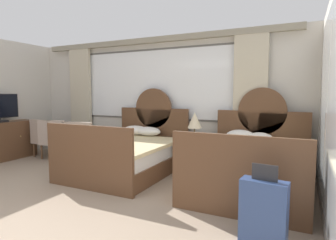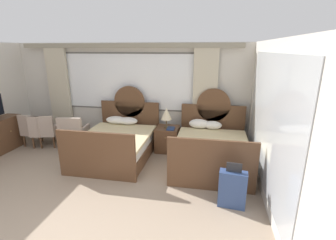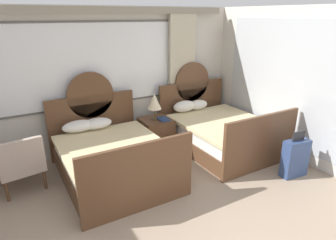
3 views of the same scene
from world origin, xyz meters
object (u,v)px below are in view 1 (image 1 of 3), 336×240
at_px(table_lamp_on_nightstand, 195,121).
at_px(armchair_by_window_centre, 56,138).
at_px(armchair_by_window_right, 48,137).
at_px(suitcase_on_floor, 263,211).
at_px(bed_near_window, 128,154).
at_px(armchair_by_window_left, 84,140).
at_px(book_on_nightstand, 199,140).
at_px(nightstand_between_beds, 196,156).
at_px(bed_near_mirror, 251,168).

relative_size(table_lamp_on_nightstand, armchair_by_window_centre, 0.58).
bearing_deg(armchair_by_window_right, suitcase_on_floor, -19.54).
height_order(bed_near_window, armchair_by_window_left, bed_near_window).
distance_m(book_on_nightstand, suitcase_on_floor, 2.43).
bearing_deg(bed_near_window, armchair_by_window_left, 168.05).
height_order(nightstand_between_beds, book_on_nightstand, book_on_nightstand).
distance_m(nightstand_between_beds, armchair_by_window_left, 2.47).
bearing_deg(armchair_by_window_centre, book_on_nightstand, 3.12).
relative_size(armchair_by_window_left, armchair_by_window_right, 1.00).
xyz_separation_m(bed_near_window, suitcase_on_floor, (2.61, -1.51, -0.02)).
height_order(nightstand_between_beds, armchair_by_window_left, armchair_by_window_left).
bearing_deg(nightstand_between_beds, armchair_by_window_left, -172.98).
distance_m(bed_near_mirror, armchair_by_window_left, 3.58).
distance_m(bed_near_window, nightstand_between_beds, 1.27).
relative_size(book_on_nightstand, armchair_by_window_centre, 0.29).
xyz_separation_m(book_on_nightstand, armchair_by_window_left, (-2.56, -0.19, -0.17)).
bearing_deg(table_lamp_on_nightstand, bed_near_window, -152.45).
distance_m(book_on_nightstand, armchair_by_window_centre, 3.41).
distance_m(table_lamp_on_nightstand, armchair_by_window_right, 3.59).
relative_size(bed_near_window, book_on_nightstand, 8.20).
bearing_deg(armchair_by_window_left, armchair_by_window_centre, 179.86).
bearing_deg(armchair_by_window_centre, armchair_by_window_right, -179.46).
relative_size(bed_near_window, armchair_by_window_right, 2.41).
xyz_separation_m(book_on_nightstand, suitcase_on_floor, (1.38, -1.98, -0.31)).
relative_size(bed_near_window, nightstand_between_beds, 3.42).
distance_m(table_lamp_on_nightstand, suitcase_on_floor, 2.66).
distance_m(armchair_by_window_left, armchair_by_window_centre, 0.84).
bearing_deg(suitcase_on_floor, bed_near_mirror, 103.64).
bearing_deg(suitcase_on_floor, nightstand_between_beds, 125.33).
height_order(bed_near_window, nightstand_between_beds, bed_near_window).
xyz_separation_m(nightstand_between_beds, armchair_by_window_centre, (-3.29, -0.30, 0.16)).
xyz_separation_m(bed_near_window, armchair_by_window_centre, (-2.16, 0.28, 0.12)).
height_order(bed_near_mirror, nightstand_between_beds, bed_near_mirror).
xyz_separation_m(table_lamp_on_nightstand, book_on_nightstand, (0.13, -0.11, -0.34)).
bearing_deg(table_lamp_on_nightstand, armchair_by_window_left, -173.01).
xyz_separation_m(bed_near_mirror, table_lamp_on_nightstand, (-1.14, 0.58, 0.63)).
bearing_deg(suitcase_on_floor, book_on_nightstand, 124.84).
height_order(armchair_by_window_left, suitcase_on_floor, armchair_by_window_left).
height_order(nightstand_between_beds, table_lamp_on_nightstand, table_lamp_on_nightstand).
height_order(book_on_nightstand, armchair_by_window_left, armchair_by_window_left).
height_order(armchair_by_window_right, suitcase_on_floor, armchair_by_window_right).
xyz_separation_m(table_lamp_on_nightstand, armchair_by_window_left, (-2.43, -0.30, -0.51)).
relative_size(book_on_nightstand, suitcase_on_floor, 0.33).
relative_size(nightstand_between_beds, suitcase_on_floor, 0.78).
bearing_deg(armchair_by_window_centre, bed_near_mirror, -3.71).
distance_m(nightstand_between_beds, table_lamp_on_nightstand, 0.67).
relative_size(armchair_by_window_centre, armchair_by_window_right, 1.00).
bearing_deg(bed_near_window, suitcase_on_floor, -30.06).
bearing_deg(armchair_by_window_right, bed_near_mirror, -3.47).
xyz_separation_m(bed_near_mirror, book_on_nightstand, (-1.01, 0.47, 0.29)).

